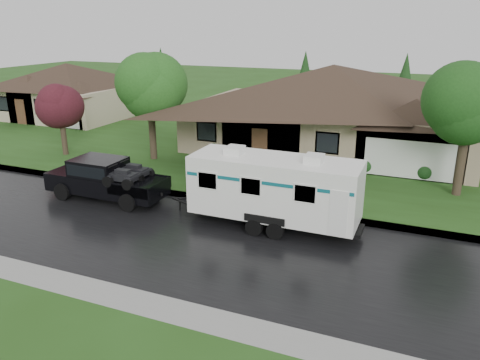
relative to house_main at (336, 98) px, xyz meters
The scene contains 12 objects.
ground 14.48m from the house_main, 99.41° to the right, with size 140.00×140.00×0.00m, color #254A17.
road 16.40m from the house_main, 98.24° to the right, with size 140.00×8.00×0.01m, color black.
curb 12.32m from the house_main, 101.19° to the right, with size 140.00×0.50×0.15m, color gray.
lawn 4.36m from the house_main, 153.11° to the left, with size 140.00×26.00×0.15m, color #254A17.
house_main is the anchor object (origin of this frame).
house_far 24.17m from the house_main, behind, with size 10.80×8.64×5.80m.
tree_left_green 12.04m from the house_main, 146.32° to the right, with size 3.87×3.87×6.40m.
tree_red 17.78m from the house_main, 153.27° to the right, with size 2.76×2.76×4.57m.
tree_right_green 10.02m from the house_main, 40.43° to the right, with size 3.84×3.84×6.36m.
shrub_row 5.42m from the house_main, 93.69° to the right, with size 13.60×1.00×1.00m.
pickup_truck 16.02m from the house_main, 122.73° to the right, with size 6.07×2.31×2.02m.
travel_trailer 13.44m from the house_main, 88.91° to the right, with size 7.48×2.63×3.36m.
Camera 1 is at (8.27, -17.10, 8.33)m, focal length 35.00 mm.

